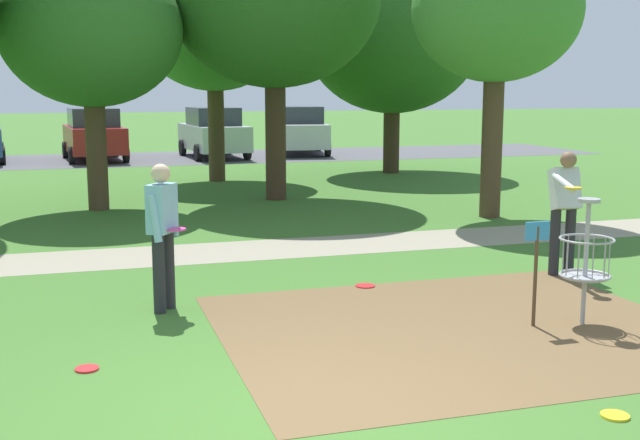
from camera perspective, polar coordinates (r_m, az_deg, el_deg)
ground_plane at (r=6.49m, az=-0.99°, el=-13.77°), size 160.00×160.00×0.00m
dirt_tee_pad at (r=8.74m, az=9.83°, el=-7.67°), size 5.03×4.21×0.01m
disc_golf_basket at (r=9.03m, az=18.16°, el=-2.53°), size 0.98×0.58×1.39m
player_foreground_watching at (r=11.33m, az=17.11°, el=1.07°), size 0.63×1.06×1.71m
player_throwing at (r=9.27m, az=-11.21°, el=-0.60°), size 0.45×0.48×1.71m
frisbee_mid_grass at (r=7.73m, az=-16.35°, el=-10.19°), size 0.22×0.22×0.02m
frisbee_far_right at (r=6.85m, az=20.38°, el=-13.00°), size 0.22×0.22×0.02m
frisbee_scattered_a at (r=10.40m, az=3.26°, el=-4.73°), size 0.25×0.25×0.02m
tree_near_left at (r=17.39m, az=-16.09°, el=12.93°), size 3.74×3.74×5.33m
tree_mid_center at (r=16.16m, az=12.53°, el=14.37°), size 3.27×3.27×5.43m
tree_mid_right at (r=22.22m, az=-7.60°, el=13.67°), size 4.19×4.19×6.03m
tree_far_left at (r=24.26m, az=5.24°, el=12.81°), size 5.19×5.19×6.20m
parking_lot_strip at (r=29.66m, az=-13.75°, el=4.26°), size 36.00×6.00×0.01m
parked_car_center_left at (r=29.50m, az=-15.90°, el=5.93°), size 2.26×4.34×1.84m
parked_car_center_right at (r=29.74m, az=-7.64°, el=6.23°), size 2.23×4.33×1.84m
parked_car_rightmost at (r=31.12m, az=-1.45°, el=6.45°), size 2.45×4.43×1.84m
gravel_path at (r=12.57m, az=-9.12°, el=-2.39°), size 40.00×1.57×0.00m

